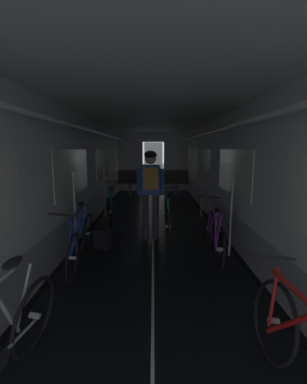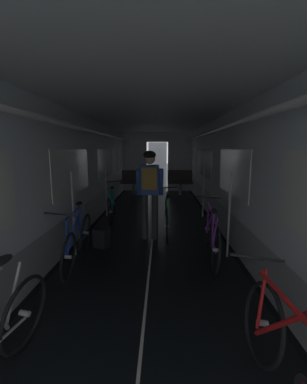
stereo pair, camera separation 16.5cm
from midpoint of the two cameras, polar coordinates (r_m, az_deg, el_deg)
name	(u,v)px [view 2 (the right image)]	position (r m, az deg, el deg)	size (l,w,h in m)	color
ground_plane	(141,352)	(2.69, -0.72, -31.50)	(60.00, 60.00, 0.00)	black
train_car_shell	(153,152)	(5.63, 0.81, 8.73)	(3.14, 12.34, 2.57)	black
bench_seat_far_left	(134,180)	(10.23, -3.87, 2.65)	(0.98, 0.51, 0.95)	gray
bench_seat_far_right	(180,180)	(10.21, 6.25, 2.61)	(0.98, 0.51, 0.95)	gray
bicycle_teal	(112,205)	(6.55, -8.42, -2.88)	(0.44, 1.69, 0.95)	black
bicycle_red	(297,370)	(2.23, 31.01, -30.34)	(0.44, 1.69, 0.96)	black
bicycle_blue	(78,240)	(4.21, -15.12, -10.10)	(0.44, 1.69, 0.95)	black
bicycle_purple	(212,235)	(4.40, 13.62, -9.16)	(0.44, 1.69, 0.94)	black
person_cyclist_aisle	(150,185)	(5.00, 0.09, 1.45)	(0.53, 0.39, 1.73)	#2D2D33
bicycle_green_in_aisle	(167,217)	(5.40, 3.77, -5.43)	(0.44, 1.69, 0.94)	black
backpack_on_floor	(102,238)	(4.87, -10.26, -9.85)	(0.26, 0.20, 0.34)	black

